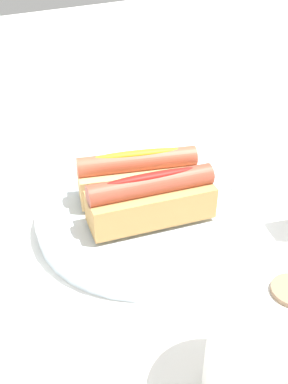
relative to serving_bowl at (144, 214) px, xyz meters
The scene contains 5 objects.
ground_plane 0.02m from the serving_bowl, 160.79° to the left, with size 2.40×2.40×0.00m, color white.
serving_bowl is the anchor object (origin of this frame).
hotdog_front 0.05m from the serving_bowl, 102.89° to the right, with size 0.16×0.09×0.06m.
hotdog_back 0.05m from the serving_bowl, 77.11° to the left, with size 0.16×0.08×0.06m.
paper_towel_roll 0.27m from the serving_bowl, 82.88° to the left, with size 0.11×0.11×0.13m.
Camera 1 is at (0.25, 0.40, 0.37)m, focal length 42.97 mm.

